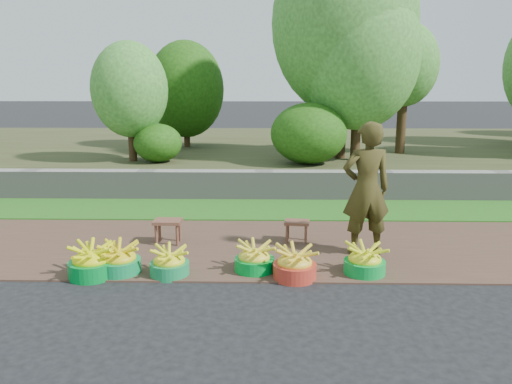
{
  "coord_description": "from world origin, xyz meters",
  "views": [
    {
      "loc": [
        0.04,
        -5.14,
        2.15
      ],
      "look_at": [
        -0.09,
        1.3,
        0.75
      ],
      "focal_mm": 35.0,
      "sensor_mm": 36.0,
      "label": 1
    }
  ],
  "objects_px": {
    "basin_d": "(254,259)",
    "basin_e": "(295,265)",
    "stool_right": "(297,225)",
    "stool_left": "(168,225)",
    "basin_a": "(91,262)",
    "basin_c": "(169,263)",
    "vendor_woman": "(366,189)",
    "basin_b": "(119,260)",
    "basin_f": "(365,262)"
  },
  "relations": [
    {
      "from": "basin_d",
      "to": "basin_e",
      "type": "distance_m",
      "value": 0.5
    },
    {
      "from": "basin_e",
      "to": "stool_right",
      "type": "distance_m",
      "value": 1.3
    },
    {
      "from": "basin_e",
      "to": "stool_left",
      "type": "distance_m",
      "value": 2.04
    },
    {
      "from": "basin_a",
      "to": "basin_c",
      "type": "distance_m",
      "value": 0.88
    },
    {
      "from": "basin_a",
      "to": "basin_c",
      "type": "height_order",
      "value": "basin_a"
    },
    {
      "from": "stool_right",
      "to": "vendor_woman",
      "type": "height_order",
      "value": "vendor_woman"
    },
    {
      "from": "basin_c",
      "to": "stool_left",
      "type": "xyz_separation_m",
      "value": [
        -0.23,
        1.13,
        0.13
      ]
    },
    {
      "from": "basin_b",
      "to": "vendor_woman",
      "type": "distance_m",
      "value": 3.11
    },
    {
      "from": "basin_a",
      "to": "basin_c",
      "type": "xyz_separation_m",
      "value": [
        0.88,
        0.05,
        -0.02
      ]
    },
    {
      "from": "basin_e",
      "to": "stool_left",
      "type": "bearing_deg",
      "value": 144.31
    },
    {
      "from": "basin_d",
      "to": "basin_f",
      "type": "bearing_deg",
      "value": -2.88
    },
    {
      "from": "basin_e",
      "to": "vendor_woman",
      "type": "height_order",
      "value": "vendor_woman"
    },
    {
      "from": "basin_e",
      "to": "basin_f",
      "type": "bearing_deg",
      "value": 9.45
    },
    {
      "from": "stool_right",
      "to": "basin_b",
      "type": "bearing_deg",
      "value": -150.54
    },
    {
      "from": "basin_e",
      "to": "stool_right",
      "type": "bearing_deg",
      "value": 85.59
    },
    {
      "from": "basin_c",
      "to": "basin_a",
      "type": "bearing_deg",
      "value": -176.66
    },
    {
      "from": "basin_a",
      "to": "basin_c",
      "type": "bearing_deg",
      "value": 3.34
    },
    {
      "from": "basin_a",
      "to": "vendor_woman",
      "type": "xyz_separation_m",
      "value": [
        3.23,
        0.81,
        0.69
      ]
    },
    {
      "from": "basin_f",
      "to": "stool_right",
      "type": "xyz_separation_m",
      "value": [
        -0.71,
        1.16,
        0.1
      ]
    },
    {
      "from": "basin_a",
      "to": "stool_left",
      "type": "xyz_separation_m",
      "value": [
        0.64,
        1.18,
        0.11
      ]
    },
    {
      "from": "basin_b",
      "to": "basin_f",
      "type": "height_order",
      "value": "basin_b"
    },
    {
      "from": "basin_d",
      "to": "stool_left",
      "type": "xyz_separation_m",
      "value": [
        -1.2,
        0.99,
        0.13
      ]
    },
    {
      "from": "basin_c",
      "to": "stool_left",
      "type": "relative_size",
      "value": 1.19
    },
    {
      "from": "basin_d",
      "to": "stool_right",
      "type": "xyz_separation_m",
      "value": [
        0.56,
        1.1,
        0.1
      ]
    },
    {
      "from": "basin_f",
      "to": "basin_d",
      "type": "bearing_deg",
      "value": 177.12
    },
    {
      "from": "stool_right",
      "to": "basin_e",
      "type": "bearing_deg",
      "value": -94.41
    },
    {
      "from": "basin_e",
      "to": "stool_left",
      "type": "relative_size",
      "value": 1.3
    },
    {
      "from": "basin_e",
      "to": "vendor_woman",
      "type": "xyz_separation_m",
      "value": [
        0.93,
        0.82,
        0.7
      ]
    },
    {
      "from": "stool_right",
      "to": "vendor_woman",
      "type": "distance_m",
      "value": 1.13
    },
    {
      "from": "basin_f",
      "to": "stool_left",
      "type": "xyz_separation_m",
      "value": [
        -2.47,
        1.06,
        0.12
      ]
    },
    {
      "from": "basin_e",
      "to": "stool_right",
      "type": "height_order",
      "value": "basin_e"
    },
    {
      "from": "basin_b",
      "to": "basin_d",
      "type": "xyz_separation_m",
      "value": [
        1.56,
        0.1,
        -0.01
      ]
    },
    {
      "from": "basin_d",
      "to": "stool_right",
      "type": "height_order",
      "value": "basin_d"
    },
    {
      "from": "basin_a",
      "to": "basin_d",
      "type": "height_order",
      "value": "basin_a"
    },
    {
      "from": "basin_b",
      "to": "basin_c",
      "type": "distance_m",
      "value": 0.59
    },
    {
      "from": "basin_d",
      "to": "stool_left",
      "type": "height_order",
      "value": "same"
    },
    {
      "from": "vendor_woman",
      "to": "basin_b",
      "type": "bearing_deg",
      "value": 6.45
    },
    {
      "from": "basin_b",
      "to": "basin_a",
      "type": "bearing_deg",
      "value": -161.62
    },
    {
      "from": "basin_b",
      "to": "basin_d",
      "type": "relative_size",
      "value": 1.05
    },
    {
      "from": "basin_d",
      "to": "vendor_woman",
      "type": "relative_size",
      "value": 0.28
    },
    {
      "from": "basin_d",
      "to": "stool_right",
      "type": "distance_m",
      "value": 1.23
    },
    {
      "from": "basin_c",
      "to": "vendor_woman",
      "type": "bearing_deg",
      "value": 17.94
    },
    {
      "from": "basin_e",
      "to": "basin_d",
      "type": "bearing_deg",
      "value": 156.52
    },
    {
      "from": "basin_e",
      "to": "stool_left",
      "type": "height_order",
      "value": "basin_e"
    },
    {
      "from": "basin_d",
      "to": "vendor_woman",
      "type": "bearing_deg",
      "value": 24.17
    },
    {
      "from": "basin_d",
      "to": "stool_left",
      "type": "relative_size",
      "value": 1.24
    },
    {
      "from": "basin_a",
      "to": "vendor_woman",
      "type": "bearing_deg",
      "value": 14.13
    },
    {
      "from": "basin_f",
      "to": "vendor_woman",
      "type": "distance_m",
      "value": 0.99
    },
    {
      "from": "stool_left",
      "to": "basin_a",
      "type": "bearing_deg",
      "value": -118.58
    },
    {
      "from": "stool_right",
      "to": "basin_f",
      "type": "bearing_deg",
      "value": -58.6
    }
  ]
}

